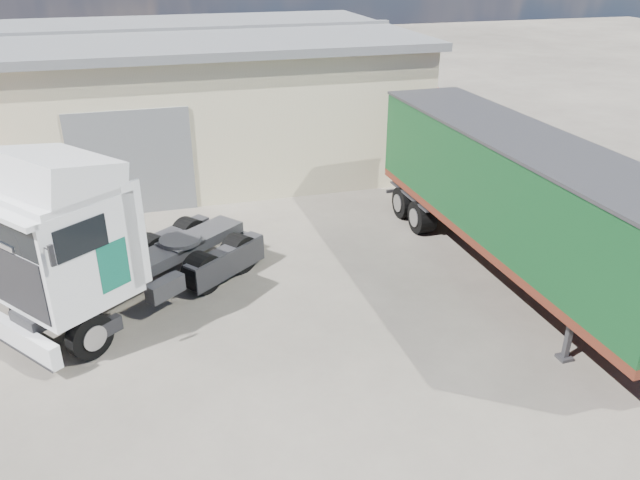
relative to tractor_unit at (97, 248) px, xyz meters
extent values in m
plane|color=#2B2822|center=(2.87, -3.32, -1.91)|extent=(120.00, 120.00, 0.00)
cube|color=#B8B08E|center=(-3.13, 12.68, 0.59)|extent=(30.00, 12.00, 5.00)
cube|color=#56585B|center=(-3.13, 12.68, 3.24)|extent=(30.60, 12.60, 0.30)
cube|color=#56585B|center=(0.87, 6.66, -0.11)|extent=(4.00, 0.08, 3.60)
cube|color=#56585B|center=(-3.13, 12.68, 3.44)|extent=(30.60, 0.40, 0.15)
cube|color=maroon|center=(14.37, 2.68, -0.66)|extent=(0.35, 26.00, 2.50)
cylinder|color=black|center=(-0.96, -0.77, -1.37)|extent=(2.41, 2.63, 1.08)
cylinder|color=black|center=(1.83, 1.46, -1.37)|extent=(2.44, 2.67, 1.08)
cylinder|color=black|center=(2.94, 2.34, -1.37)|extent=(2.44, 2.67, 1.08)
cube|color=#2D2D30|center=(0.95, 0.76, -1.00)|extent=(5.83, 4.91, 0.31)
cube|color=silver|center=(-1.72, -1.37, -1.35)|extent=(1.82, 2.19, 0.56)
cube|color=silver|center=(-0.68, -0.54, 0.41)|extent=(3.42, 3.45, 2.50)
cube|color=black|center=(-1.60, -1.27, 0.02)|extent=(1.44, 1.79, 1.43)
cube|color=black|center=(-1.58, -1.26, 1.14)|extent=(1.47, 1.83, 0.76)
cube|color=silver|center=(-0.52, -0.42, 2.01)|extent=(3.12, 3.21, 1.25)
cube|color=#0C5441|center=(-1.16, 0.71, 0.13)|extent=(0.61, 0.49, 1.12)
cube|color=#0C5441|center=(0.43, -1.29, 0.13)|extent=(0.61, 0.49, 1.12)
cylinder|color=#2D2D30|center=(1.99, 1.58, -0.78)|extent=(1.58, 1.58, 0.12)
cube|color=#2D2D30|center=(9.92, -4.64, -1.36)|extent=(0.31, 0.31, 1.10)
cube|color=#2D2D30|center=(11.72, -4.59, -1.36)|extent=(0.31, 0.31, 1.10)
cylinder|color=black|center=(10.64, 3.24, -1.38)|extent=(2.58, 1.12, 1.06)
cube|color=#2D2D30|center=(10.73, -0.81, -1.01)|extent=(1.07, 12.03, 0.35)
cube|color=#561E13|center=(10.73, -0.81, -0.68)|extent=(2.77, 12.07, 0.24)
cube|color=black|center=(10.73, -0.81, 0.74)|extent=(2.77, 12.07, 2.60)
cube|color=#2D2D30|center=(10.73, -0.81, 2.06)|extent=(2.84, 12.13, 0.08)
cylinder|color=black|center=(-3.02, 7.86, -1.62)|extent=(1.80, 0.98, 0.59)
cube|color=silver|center=(-3.36, 6.48, -0.98)|extent=(2.62, 4.37, 1.51)
camera|label=1|loc=(1.50, -14.21, 6.52)|focal=35.00mm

